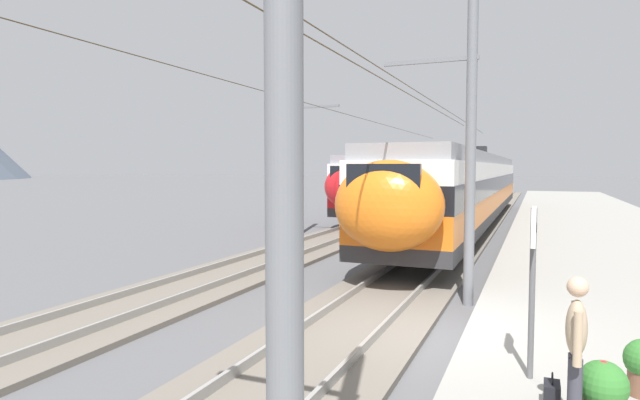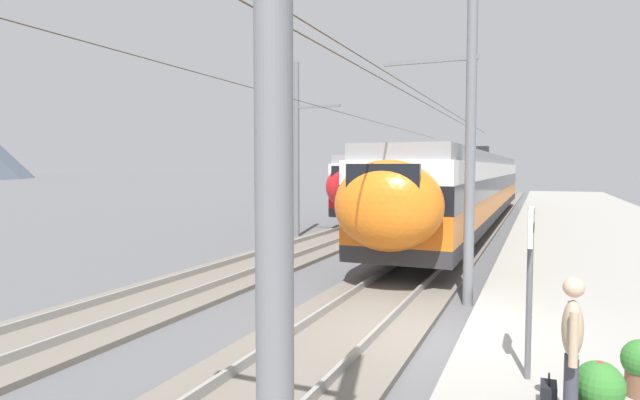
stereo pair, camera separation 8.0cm
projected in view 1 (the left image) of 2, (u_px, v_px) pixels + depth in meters
The scene contains 12 objects.
ground_plane at pixel (428, 341), 9.64m from camera, with size 400.00×400.00×0.00m, color #565659.
track_near at pixel (349, 328), 10.23m from camera, with size 120.00×3.00×0.28m.
track_far at pixel (146, 303), 12.15m from camera, with size 120.00×3.00×0.28m.
train_near_platform at pixel (470, 186), 27.91m from camera, with size 34.46×3.00×4.27m.
train_far_track at pixel (407, 182), 36.23m from camera, with size 25.11×3.02×4.27m.
catenary_mast_west at pixel (262, 41), 3.20m from camera, with size 46.51×2.21×7.65m.
catenary_mast_mid at pixel (464, 140), 12.02m from camera, with size 46.51×2.21×7.25m.
catenary_mast_far_side at pixel (299, 146), 23.98m from camera, with size 46.51×2.28×8.02m.
platform_sign at pixel (533, 254), 6.99m from camera, with size 0.70×0.08×2.32m.
passenger_walking at pixel (576, 345), 5.63m from camera, with size 0.53×0.22×1.69m.
handbag_beside_passenger at pixel (552, 395), 6.20m from camera, with size 0.32×0.18×0.43m.
potted_plant_by_shelter at pixel (603, 390), 5.77m from camera, with size 0.53×0.53×0.72m.
Camera 1 is at (-9.50, -1.80, 3.20)m, focal length 29.35 mm.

